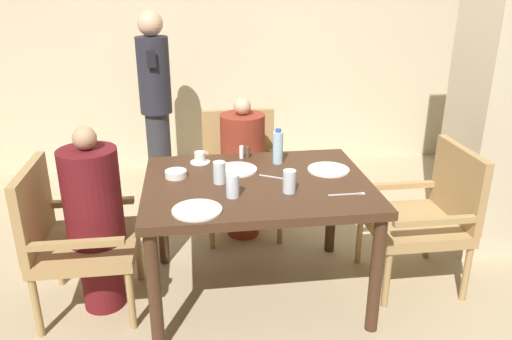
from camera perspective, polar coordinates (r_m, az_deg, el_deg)
The scene contains 23 objects.
ground_plane at distance 3.23m, azimuth 0.12°, elevation -13.70°, with size 16.00×16.00×0.00m, color tan.
wall_back at distance 5.00m, azimuth -3.65°, elevation 16.03°, with size 8.00×0.06×2.80m.
pillar_stone at distance 3.73m, azimuth 26.96°, elevation 11.32°, with size 0.52×0.52×2.70m.
dining_table at distance 2.90m, azimuth 0.13°, elevation -2.95°, with size 1.29×0.99×0.75m.
chair_left_side at distance 3.04m, azimuth -20.45°, elevation -6.89°, with size 0.56×0.56×0.90m.
diner_in_left_chair at distance 2.97m, azimuth -17.92°, elevation -5.35°, with size 0.32×0.32×1.11m.
chair_far_side at distance 3.81m, azimuth -1.75°, elevation 0.25°, with size 0.56×0.56×0.90m.
diner_in_far_chair at distance 3.66m, azimuth -1.52°, elevation 0.35°, with size 0.32×0.32×1.06m.
chair_right_side at distance 3.28m, azimuth 19.04°, elevation -4.57°, with size 0.56×0.56×0.90m.
standing_host at distance 4.41m, azimuth -11.39°, elevation 7.85°, with size 0.27×0.31×1.60m.
plate_main_left at distance 3.02m, azimuth -2.26°, elevation 0.05°, with size 0.25×0.25×0.01m.
plate_main_right at distance 2.52m, azimuth -6.75°, elevation -4.58°, with size 0.25×0.25×0.01m.
plate_dessert_center at distance 3.05m, azimuth 8.28°, elevation 0.05°, with size 0.25×0.25×0.01m.
teacup_with_saucer at distance 3.16m, azimuth -6.43°, elevation 1.33°, with size 0.12×0.12×0.07m.
bowl_small at distance 2.95m, azimuth -9.15°, elevation -0.44°, with size 0.13×0.13×0.04m.
water_bottle at distance 3.11m, azimuth 2.52°, elevation 2.62°, with size 0.06×0.06×0.22m.
glass_tall_near at distance 2.64m, azimuth -2.69°, elevation -1.81°, with size 0.07×0.07×0.13m.
glass_tall_mid at distance 2.70m, azimuth 3.83°, elevation -1.31°, with size 0.07×0.07×0.13m.
glass_tall_far at distance 2.83m, azimuth -4.20°, elevation -0.28°, with size 0.07×0.07×0.13m.
salt_shaker at distance 3.22m, azimuth -1.68°, elevation 2.06°, with size 0.03×0.03×0.08m.
pepper_shaker at distance 3.22m, azimuth -0.98°, elevation 2.05°, with size 0.03×0.03×0.08m.
fork_beside_plate at distance 2.74m, azimuth 10.74°, elevation -2.72°, with size 0.20×0.02×0.00m.
knife_beside_plate at distance 2.91m, azimuth 2.56°, elevation -0.90°, with size 0.19×0.12×0.00m.
Camera 1 is at (-0.36, -2.62, 1.85)m, focal length 35.00 mm.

